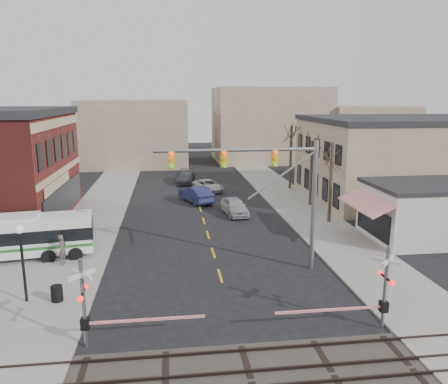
{
  "coord_description": "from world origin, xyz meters",
  "views": [
    {
      "loc": [
        -2.86,
        -22.27,
        10.49
      ],
      "look_at": [
        1.19,
        9.5,
        3.5
      ],
      "focal_mm": 35.0,
      "sensor_mm": 36.0,
      "label": 1
    }
  ],
  "objects_px": {
    "car_b": "(196,194)",
    "rr_crossing_west": "(94,304)",
    "car_a": "(235,206)",
    "pedestrian_near": "(62,250)",
    "transit_bus": "(4,237)",
    "car_d": "(186,177)",
    "car_c": "(208,186)",
    "trash_bin": "(57,293)",
    "rr_crossing_east": "(376,289)",
    "pedestrian_far": "(46,241)",
    "street_lamp": "(21,247)",
    "traffic_signal_mast": "(271,180)"
  },
  "relations": [
    {
      "from": "traffic_signal_mast",
      "to": "trash_bin",
      "type": "distance_m",
      "value": 13.31
    },
    {
      "from": "rr_crossing_east",
      "to": "car_d",
      "type": "height_order",
      "value": "rr_crossing_east"
    },
    {
      "from": "traffic_signal_mast",
      "to": "rr_crossing_west",
      "type": "bearing_deg",
      "value": -141.82
    },
    {
      "from": "rr_crossing_west",
      "to": "car_d",
      "type": "height_order",
      "value": "rr_crossing_west"
    },
    {
      "from": "pedestrian_far",
      "to": "car_a",
      "type": "bearing_deg",
      "value": 8.81
    },
    {
      "from": "trash_bin",
      "to": "car_c",
      "type": "relative_size",
      "value": 0.18
    },
    {
      "from": "transit_bus",
      "to": "car_a",
      "type": "height_order",
      "value": "transit_bus"
    },
    {
      "from": "car_c",
      "to": "pedestrian_near",
      "type": "bearing_deg",
      "value": -139.22
    },
    {
      "from": "rr_crossing_east",
      "to": "pedestrian_far",
      "type": "distance_m",
      "value": 21.23
    },
    {
      "from": "rr_crossing_west",
      "to": "car_a",
      "type": "distance_m",
      "value": 22.49
    },
    {
      "from": "transit_bus",
      "to": "pedestrian_near",
      "type": "distance_m",
      "value": 4.19
    },
    {
      "from": "rr_crossing_east",
      "to": "pedestrian_far",
      "type": "bearing_deg",
      "value": 145.63
    },
    {
      "from": "car_b",
      "to": "pedestrian_far",
      "type": "relative_size",
      "value": 3.0
    },
    {
      "from": "rr_crossing_west",
      "to": "street_lamp",
      "type": "xyz_separation_m",
      "value": [
        -4.23,
        4.57,
        1.11
      ]
    },
    {
      "from": "traffic_signal_mast",
      "to": "car_c",
      "type": "xyz_separation_m",
      "value": [
        -1.64,
        23.65,
        -5.08
      ]
    },
    {
      "from": "rr_crossing_west",
      "to": "car_b",
      "type": "bearing_deg",
      "value": 77.0
    },
    {
      "from": "rr_crossing_west",
      "to": "pedestrian_far",
      "type": "height_order",
      "value": "rr_crossing_west"
    },
    {
      "from": "pedestrian_near",
      "to": "car_b",
      "type": "bearing_deg",
      "value": -15.48
    },
    {
      "from": "car_c",
      "to": "pedestrian_near",
      "type": "relative_size",
      "value": 2.37
    },
    {
      "from": "traffic_signal_mast",
      "to": "car_d",
      "type": "bearing_deg",
      "value": 97.81
    },
    {
      "from": "street_lamp",
      "to": "car_d",
      "type": "relative_size",
      "value": 0.81
    },
    {
      "from": "car_a",
      "to": "pedestrian_near",
      "type": "bearing_deg",
      "value": -145.83
    },
    {
      "from": "street_lamp",
      "to": "car_a",
      "type": "xyz_separation_m",
      "value": [
        13.34,
        15.96,
        -2.31
      ]
    },
    {
      "from": "transit_bus",
      "to": "car_b",
      "type": "relative_size",
      "value": 2.22
    },
    {
      "from": "transit_bus",
      "to": "traffic_signal_mast",
      "type": "bearing_deg",
      "value": -12.54
    },
    {
      "from": "rr_crossing_east",
      "to": "car_a",
      "type": "relative_size",
      "value": 1.24
    },
    {
      "from": "rr_crossing_west",
      "to": "car_a",
      "type": "relative_size",
      "value": 1.24
    },
    {
      "from": "trash_bin",
      "to": "pedestrian_near",
      "type": "height_order",
      "value": "pedestrian_near"
    },
    {
      "from": "car_a",
      "to": "car_d",
      "type": "height_order",
      "value": "car_a"
    },
    {
      "from": "street_lamp",
      "to": "car_b",
      "type": "xyz_separation_m",
      "value": [
        10.17,
        21.16,
        -2.25
      ]
    },
    {
      "from": "car_a",
      "to": "car_c",
      "type": "xyz_separation_m",
      "value": [
        -1.49,
        10.4,
        -0.13
      ]
    },
    {
      "from": "rr_crossing_east",
      "to": "car_b",
      "type": "distance_m",
      "value": 26.7
    },
    {
      "from": "rr_crossing_east",
      "to": "trash_bin",
      "type": "relative_size",
      "value": 6.71
    },
    {
      "from": "car_a",
      "to": "street_lamp",
      "type": "bearing_deg",
      "value": -136.57
    },
    {
      "from": "street_lamp",
      "to": "pedestrian_far",
      "type": "distance_m",
      "value": 7.6
    },
    {
      "from": "car_b",
      "to": "rr_crossing_west",
      "type": "bearing_deg",
      "value": 55.01
    },
    {
      "from": "rr_crossing_east",
      "to": "car_d",
      "type": "bearing_deg",
      "value": 101.14
    },
    {
      "from": "pedestrian_near",
      "to": "traffic_signal_mast",
      "type": "bearing_deg",
      "value": -85.46
    },
    {
      "from": "car_c",
      "to": "car_b",
      "type": "bearing_deg",
      "value": -129.54
    },
    {
      "from": "trash_bin",
      "to": "pedestrian_far",
      "type": "bearing_deg",
      "value": 107.89
    },
    {
      "from": "transit_bus",
      "to": "trash_bin",
      "type": "relative_size",
      "value": 13.49
    },
    {
      "from": "transit_bus",
      "to": "car_a",
      "type": "xyz_separation_m",
      "value": [
        16.54,
        9.53,
        -0.85
      ]
    },
    {
      "from": "traffic_signal_mast",
      "to": "car_a",
      "type": "relative_size",
      "value": 2.13
    },
    {
      "from": "car_b",
      "to": "pedestrian_near",
      "type": "relative_size",
      "value": 2.6
    },
    {
      "from": "trash_bin",
      "to": "car_d",
      "type": "height_order",
      "value": "car_d"
    },
    {
      "from": "trash_bin",
      "to": "pedestrian_near",
      "type": "relative_size",
      "value": 0.43
    },
    {
      "from": "trash_bin",
      "to": "car_c",
      "type": "distance_m",
      "value": 28.45
    },
    {
      "from": "rr_crossing_west",
      "to": "car_d",
      "type": "distance_m",
      "value": 36.54
    },
    {
      "from": "car_c",
      "to": "pedestrian_near",
      "type": "distance_m",
      "value": 24.04
    },
    {
      "from": "pedestrian_far",
      "to": "trash_bin",
      "type": "bearing_deg",
      "value": -94.85
    }
  ]
}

